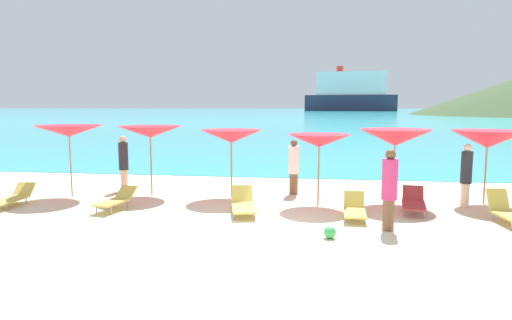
{
  "coord_description": "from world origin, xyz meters",
  "views": [
    {
      "loc": [
        1.38,
        -9.79,
        2.88
      ],
      "look_at": [
        -0.5,
        3.58,
        1.2
      ],
      "focal_mm": 30.7,
      "sensor_mm": 36.0,
      "label": 1
    }
  ],
  "objects_px": {
    "umbrella_0": "(69,131)",
    "cruise_ship": "(351,94)",
    "umbrella_2": "(231,136)",
    "umbrella_5": "(488,139)",
    "lounge_chair_2": "(413,202)",
    "beachgoer_0": "(466,174)",
    "lounge_chair_4": "(243,204)",
    "lounge_chair_1": "(116,199)",
    "lounge_chair_0": "(508,212)",
    "beachgoer_4": "(389,188)",
    "beachgoer_2": "(294,166)",
    "lounge_chair_5": "(355,209)",
    "lounge_chair_3": "(12,197)",
    "beach_ball": "(330,232)",
    "beachgoer_3": "(124,161)",
    "umbrella_1": "(150,132)",
    "umbrella_3": "(319,141)",
    "umbrella_4": "(395,138)"
  },
  "relations": [
    {
      "from": "umbrella_1",
      "to": "beachgoer_3",
      "type": "xyz_separation_m",
      "value": [
        -1.21,
        0.59,
        -1.04
      ]
    },
    {
      "from": "lounge_chair_2",
      "to": "beachgoer_0",
      "type": "distance_m",
      "value": 1.88
    },
    {
      "from": "lounge_chair_1",
      "to": "beach_ball",
      "type": "xyz_separation_m",
      "value": [
        5.83,
        -1.86,
        -0.15
      ]
    },
    {
      "from": "umbrella_1",
      "to": "lounge_chair_3",
      "type": "bearing_deg",
      "value": -149.35
    },
    {
      "from": "umbrella_2",
      "to": "beachgoer_2",
      "type": "relative_size",
      "value": 1.19
    },
    {
      "from": "lounge_chair_0",
      "to": "cruise_ship",
      "type": "height_order",
      "value": "cruise_ship"
    },
    {
      "from": "umbrella_5",
      "to": "lounge_chair_1",
      "type": "relative_size",
      "value": 1.46
    },
    {
      "from": "lounge_chair_4",
      "to": "beachgoer_0",
      "type": "distance_m",
      "value": 6.35
    },
    {
      "from": "lounge_chair_3",
      "to": "umbrella_0",
      "type": "bearing_deg",
      "value": 52.15
    },
    {
      "from": "umbrella_5",
      "to": "beachgoer_4",
      "type": "bearing_deg",
      "value": -134.67
    },
    {
      "from": "lounge_chair_5",
      "to": "cruise_ship",
      "type": "bearing_deg",
      "value": 88.21
    },
    {
      "from": "beachgoer_2",
      "to": "beachgoer_4",
      "type": "relative_size",
      "value": 0.95
    },
    {
      "from": "umbrella_2",
      "to": "beach_ball",
      "type": "relative_size",
      "value": 7.71
    },
    {
      "from": "umbrella_2",
      "to": "umbrella_5",
      "type": "relative_size",
      "value": 0.99
    },
    {
      "from": "lounge_chair_0",
      "to": "beachgoer_2",
      "type": "distance_m",
      "value": 6.15
    },
    {
      "from": "umbrella_3",
      "to": "lounge_chair_0",
      "type": "distance_m",
      "value": 5.09
    },
    {
      "from": "lounge_chair_0",
      "to": "beachgoer_4",
      "type": "bearing_deg",
      "value": -167.96
    },
    {
      "from": "beachgoer_4",
      "to": "umbrella_4",
      "type": "bearing_deg",
      "value": -124.4
    },
    {
      "from": "beachgoer_2",
      "to": "lounge_chair_0",
      "type": "bearing_deg",
      "value": 57.04
    },
    {
      "from": "umbrella_3",
      "to": "umbrella_4",
      "type": "bearing_deg",
      "value": 13.52
    },
    {
      "from": "lounge_chair_4",
      "to": "lounge_chair_5",
      "type": "distance_m",
      "value": 2.92
    },
    {
      "from": "umbrella_3",
      "to": "beachgoer_0",
      "type": "xyz_separation_m",
      "value": [
        4.13,
        0.2,
        -0.89
      ]
    },
    {
      "from": "lounge_chair_0",
      "to": "umbrella_3",
      "type": "bearing_deg",
      "value": 156.14
    },
    {
      "from": "lounge_chair_2",
      "to": "beachgoer_4",
      "type": "height_order",
      "value": "beachgoer_4"
    },
    {
      "from": "umbrella_0",
      "to": "lounge_chair_5",
      "type": "bearing_deg",
      "value": -10.06
    },
    {
      "from": "beachgoer_4",
      "to": "lounge_chair_1",
      "type": "bearing_deg",
      "value": -31.2
    },
    {
      "from": "lounge_chair_1",
      "to": "beach_ball",
      "type": "height_order",
      "value": "lounge_chair_1"
    },
    {
      "from": "umbrella_4",
      "to": "cruise_ship",
      "type": "bearing_deg",
      "value": 86.26
    },
    {
      "from": "lounge_chair_3",
      "to": "beachgoer_2",
      "type": "bearing_deg",
      "value": 16.3
    },
    {
      "from": "lounge_chair_5",
      "to": "beachgoer_3",
      "type": "relative_size",
      "value": 0.71
    },
    {
      "from": "lounge_chair_4",
      "to": "beachgoer_2",
      "type": "bearing_deg",
      "value": 53.79
    },
    {
      "from": "beachgoer_0",
      "to": "beach_ball",
      "type": "bearing_deg",
      "value": -113.58
    },
    {
      "from": "lounge_chair_3",
      "to": "lounge_chair_5",
      "type": "distance_m",
      "value": 9.72
    },
    {
      "from": "umbrella_2",
      "to": "lounge_chair_0",
      "type": "bearing_deg",
      "value": -16.26
    },
    {
      "from": "umbrella_4",
      "to": "beachgoer_0",
      "type": "bearing_deg",
      "value": -9.86
    },
    {
      "from": "lounge_chair_5",
      "to": "beachgoer_2",
      "type": "height_order",
      "value": "beachgoer_2"
    },
    {
      "from": "umbrella_4",
      "to": "lounge_chair_3",
      "type": "height_order",
      "value": "umbrella_4"
    },
    {
      "from": "beachgoer_2",
      "to": "beachgoer_3",
      "type": "relative_size",
      "value": 0.96
    },
    {
      "from": "umbrella_1",
      "to": "cruise_ship",
      "type": "height_order",
      "value": "cruise_ship"
    },
    {
      "from": "lounge_chair_2",
      "to": "beachgoer_0",
      "type": "relative_size",
      "value": 0.91
    },
    {
      "from": "umbrella_0",
      "to": "beachgoer_3",
      "type": "xyz_separation_m",
      "value": [
        1.22,
        1.18,
        -1.09
      ]
    },
    {
      "from": "lounge_chair_3",
      "to": "lounge_chair_5",
      "type": "height_order",
      "value": "lounge_chair_5"
    },
    {
      "from": "lounge_chair_1",
      "to": "lounge_chair_5",
      "type": "distance_m",
      "value": 6.51
    },
    {
      "from": "lounge_chair_1",
      "to": "beachgoer_4",
      "type": "xyz_separation_m",
      "value": [
        7.19,
        -1.02,
        0.72
      ]
    },
    {
      "from": "beachgoer_0",
      "to": "beach_ball",
      "type": "distance_m",
      "value": 5.28
    },
    {
      "from": "lounge_chair_0",
      "to": "lounge_chair_1",
      "type": "height_order",
      "value": "lounge_chair_0"
    },
    {
      "from": "umbrella_0",
      "to": "lounge_chair_4",
      "type": "xyz_separation_m",
      "value": [
        5.79,
        -1.43,
        -1.83
      ]
    },
    {
      "from": "lounge_chair_1",
      "to": "lounge_chair_2",
      "type": "relative_size",
      "value": 0.9
    },
    {
      "from": "lounge_chair_1",
      "to": "lounge_chair_3",
      "type": "xyz_separation_m",
      "value": [
        -3.21,
        0.06,
        -0.05
      ]
    },
    {
      "from": "umbrella_0",
      "to": "cruise_ship",
      "type": "xyz_separation_m",
      "value": [
        25.09,
        231.33,
        7.23
      ]
    }
  ]
}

